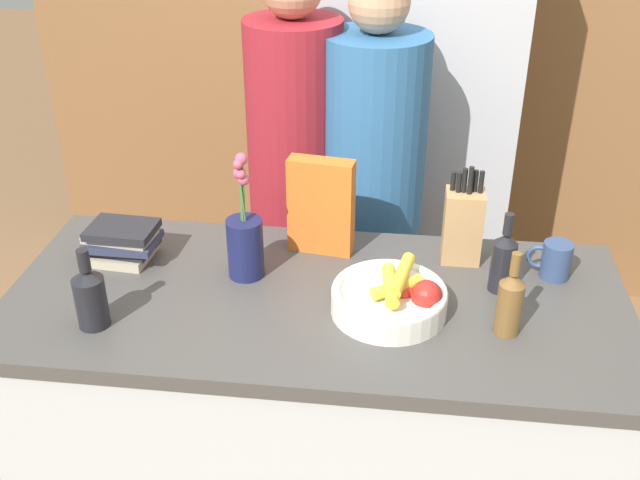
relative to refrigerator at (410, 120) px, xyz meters
name	(u,v)px	position (x,y,z in m)	size (l,w,h in m)	color
kitchen_island	(316,422)	(-0.22, -1.21, -0.50)	(1.66, 0.74, 0.90)	silver
back_wall_wood	(363,10)	(-0.22, 0.36, 0.34)	(2.86, 0.12, 2.60)	brown
refrigerator	(410,120)	(0.00, 0.00, 0.00)	(0.77, 0.63, 1.91)	#B7B7BC
fruit_bowl	(392,297)	(-0.02, -1.26, -0.01)	(0.30, 0.30, 0.13)	silver
knife_block	(463,225)	(0.16, -0.97, 0.06)	(0.11, 0.09, 0.29)	tan
flower_vase	(245,242)	(-0.43, -1.13, 0.05)	(0.10, 0.10, 0.36)	#191E4C
cereal_box	(321,206)	(-0.24, -0.97, 0.09)	(0.19, 0.09, 0.29)	orange
coffee_mug	(555,260)	(0.41, -1.03, 0.00)	(0.12, 0.08, 0.10)	#334770
book_stack	(122,242)	(-0.80, -1.09, 0.00)	(0.20, 0.16, 0.11)	#B7A88E
bottle_oil	(510,302)	(0.26, -1.31, 0.03)	(0.06, 0.06, 0.23)	brown
bottle_vinegar	(503,260)	(0.26, -1.12, 0.04)	(0.07, 0.07, 0.23)	black
bottle_wine	(90,296)	(-0.76, -1.40, 0.03)	(0.08, 0.08, 0.22)	black
person_at_sink	(295,175)	(-0.38, -0.53, -0.02)	(0.32, 0.32, 1.66)	#383842
person_in_blue	(372,189)	(-0.12, -0.56, -0.04)	(0.34, 0.34, 1.62)	#383842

